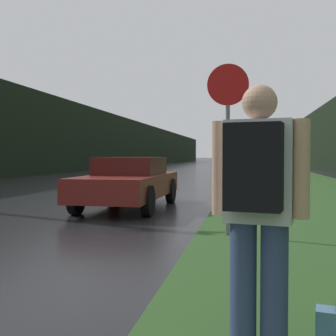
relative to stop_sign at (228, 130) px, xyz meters
name	(u,v)px	position (x,y,z in m)	size (l,w,h in m)	color
grass_verge	(271,171)	(2.46, 32.65, -1.79)	(6.00, 240.00, 0.02)	#2D5123
lane_stripe_c	(91,196)	(-4.90, 6.36, -1.80)	(0.12, 3.00, 0.01)	silver
lane_stripe_d	(142,183)	(-4.90, 13.36, -1.80)	(0.12, 3.00, 0.01)	silver
lane_stripe_e	(168,176)	(-4.90, 20.36, -1.80)	(0.12, 3.00, 0.01)	silver
treeline_far_side	(119,143)	(-15.26, 42.65, 1.21)	(2.00, 140.00, 6.01)	black
treeline_near_side	(321,140)	(8.46, 42.65, 1.35)	(2.00, 140.00, 6.31)	black
stop_sign	(228,130)	(0.00, 0.00, 0.00)	(0.70, 0.07, 2.91)	slate
hitchhiker_with_backpack	(258,205)	(0.40, -4.40, -0.75)	(0.63, 0.49, 1.83)	navy
car_passing_near	(129,181)	(-2.72, 3.46, -1.11)	(1.91, 4.61, 1.33)	maroon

